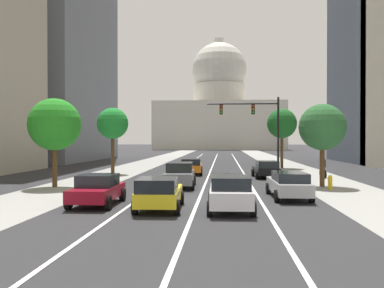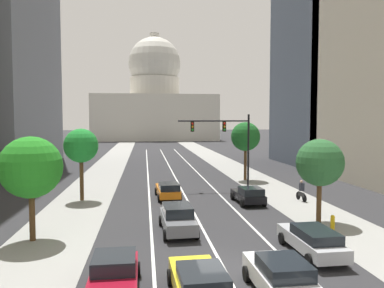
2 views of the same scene
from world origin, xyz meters
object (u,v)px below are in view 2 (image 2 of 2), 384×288
object	(u,v)px
car_black	(249,195)
street_tree_near_left	(81,146)
cyclist	(301,191)
car_crimson	(114,273)
street_tree_mid_left	(31,168)
car_yellow	(199,282)
fire_hydrant	(333,222)
car_gray	(178,218)
car_orange	(168,190)
street_tree_mid_right	(246,137)
traffic_signal_mast	(228,137)
capitol_building	(155,101)
car_silver	(312,240)
car_white	(281,276)
street_tree_near_right	(320,163)

from	to	relation	value
car_black	street_tree_near_left	size ratio (longest dim) A/B	0.68
cyclist	car_crimson	bearing A→B (deg)	131.65
car_crimson	street_tree_mid_left	size ratio (longest dim) A/B	0.70
car_yellow	fire_hydrant	size ratio (longest dim) A/B	4.56
street_tree_mid_left	street_tree_near_left	bearing A→B (deg)	84.68
car_gray	fire_hydrant	bearing A→B (deg)	-96.41
car_crimson	fire_hydrant	world-z (taller)	car_crimson
car_orange	street_tree_mid_left	xyz separation A→B (m)	(-8.17, -10.35, 3.34)
car_crimson	street_tree_mid_right	xyz separation A→B (m)	(12.33, 26.36, 4.08)
traffic_signal_mast	street_tree_near_left	bearing A→B (deg)	-163.77
car_orange	car_black	size ratio (longest dim) A/B	1.14
car_yellow	cyclist	world-z (taller)	cyclist
car_orange	street_tree_mid_right	distance (m)	13.49
capitol_building	street_tree_near_left	size ratio (longest dim) A/B	6.73
car_black	car_silver	bearing A→B (deg)	177.27
cyclist	street_tree_mid_left	world-z (taller)	street_tree_mid_left
street_tree_mid_right	car_white	bearing A→B (deg)	-102.38
car_white	cyclist	bearing A→B (deg)	-26.29
street_tree_near_right	car_crimson	bearing A→B (deg)	-145.37
traffic_signal_mast	street_tree_near_left	size ratio (longest dim) A/B	1.21
capitol_building	street_tree_near_left	world-z (taller)	capitol_building
capitol_building	traffic_signal_mast	distance (m)	93.98
capitol_building	car_gray	size ratio (longest dim) A/B	8.71
street_tree_mid_right	street_tree_near_left	world-z (taller)	street_tree_mid_right
car_yellow	car_crimson	world-z (taller)	car_yellow
car_orange	street_tree_mid_left	bearing A→B (deg)	138.99
car_orange	street_tree_near_right	xyz separation A→B (m)	(9.34, -8.72, 3.17)
car_silver	street_tree_mid_right	xyz separation A→B (m)	(2.90, 23.42, 4.07)
car_orange	car_yellow	bearing A→B (deg)	177.26
car_gray	street_tree_mid_left	distance (m)	8.80
car_black	car_silver	world-z (taller)	car_silver
street_tree_mid_right	car_yellow	bearing A→B (deg)	-108.40
car_white	car_crimson	xyz separation A→B (m)	(-6.29, 1.19, -0.05)
car_black	car_gray	size ratio (longest dim) A/B	0.89
car_crimson	cyclist	xyz separation A→B (m)	(14.07, 15.06, 0.10)
car_gray	street_tree_mid_right	bearing A→B (deg)	-28.42
car_gray	street_tree_mid_right	xyz separation A→B (m)	(9.19, 18.72, 4.00)
car_black	car_yellow	world-z (taller)	car_yellow
car_gray	street_tree_near_right	distance (m)	9.90
cyclist	street_tree_mid_right	bearing A→B (deg)	3.42
car_silver	traffic_signal_mast	size ratio (longest dim) A/B	0.67
capitol_building	street_tree_mid_right	world-z (taller)	capitol_building
street_tree_mid_right	car_black	bearing A→B (deg)	-103.79
street_tree_mid_right	street_tree_mid_left	bearing A→B (deg)	-131.86
car_black	car_white	size ratio (longest dim) A/B	0.97
car_gray	street_tree_mid_right	world-z (taller)	street_tree_mid_right
capitol_building	street_tree_mid_right	size ratio (longest dim) A/B	6.24
car_white	street_tree_near_right	bearing A→B (deg)	-33.02
capitol_building	car_crimson	xyz separation A→B (m)	(-4.72, -115.00, -12.24)
capitol_building	car_white	xyz separation A→B (m)	(1.57, -116.18, -12.19)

